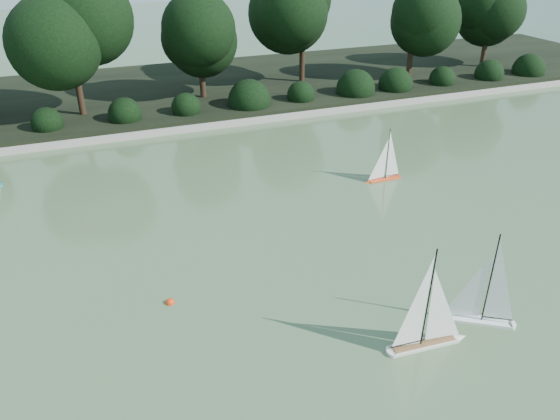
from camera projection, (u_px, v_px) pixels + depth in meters
name	position (u px, v px, depth m)	size (l,w,h in m)	color
ground	(313.00, 297.00, 9.27)	(80.00, 80.00, 0.00)	#405734
pond_coping	(191.00, 128.00, 16.64)	(40.00, 0.35, 0.18)	gray
far_bank	(166.00, 92.00, 19.91)	(40.00, 8.00, 0.30)	black
tree_line	(205.00, 26.00, 17.85)	(26.31, 3.93, 4.39)	black
shrub_hedge	(184.00, 108.00, 17.21)	(29.10, 1.10, 1.10)	black
sailboat_white_a	(474.00, 307.00, 8.58)	(1.15, 0.83, 1.74)	white
sailboat_white_b	(432.00, 330.00, 8.08)	(1.36, 0.30, 1.85)	silver
sailboat_orange	(382.00, 172.00, 13.35)	(1.02, 0.18, 1.40)	#FF4D1D
race_buoy	(170.00, 303.00, 9.11)	(0.16, 0.16, 0.16)	red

